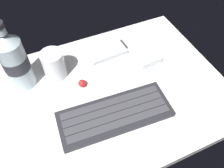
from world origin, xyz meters
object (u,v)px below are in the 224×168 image
object	(u,v)px
handheld_device	(106,50)
trackball_mouse	(82,83)
water_bottle	(15,61)
charger_block	(148,58)
juice_cup	(54,65)
keyboard	(115,114)

from	to	relation	value
handheld_device	trackball_mouse	distance (cm)	15.24
water_bottle	charger_block	xyz separation A→B (cm)	(36.50, -6.84, -7.81)
handheld_device	juice_cup	world-z (taller)	juice_cup
keyboard	charger_block	bearing A→B (deg)	38.13
handheld_device	charger_block	world-z (taller)	charger_block
handheld_device	trackball_mouse	bearing A→B (deg)	-139.79
charger_block	juice_cup	bearing A→B (deg)	167.31
juice_cup	charger_block	world-z (taller)	juice_cup
keyboard	water_bottle	size ratio (longest dim) A/B	1.43
handheld_device	water_bottle	bearing A→B (deg)	-175.65
keyboard	handheld_device	distance (cm)	23.67
keyboard	water_bottle	distance (cm)	29.19
trackball_mouse	keyboard	bearing A→B (deg)	-70.96
handheld_device	keyboard	bearing A→B (deg)	-107.86
keyboard	juice_cup	distance (cm)	22.39
keyboard	water_bottle	xyz separation A→B (cm)	(-19.07, 20.52, 8.20)
handheld_device	water_bottle	world-z (taller)	water_bottle
keyboard	trackball_mouse	distance (cm)	13.43
keyboard	charger_block	xyz separation A→B (cm)	(17.43, 13.68, 0.39)
handheld_device	charger_block	xyz separation A→B (cm)	(10.17, -8.85, 0.47)
handheld_device	juice_cup	distance (cm)	17.67
keyboard	juice_cup	bearing A→B (deg)	116.55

